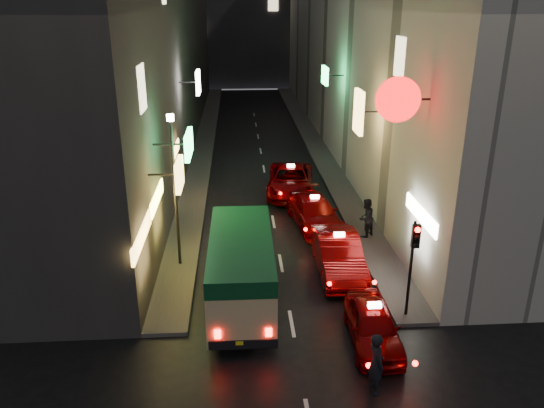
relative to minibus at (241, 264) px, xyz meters
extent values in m
cube|color=#32302D|center=(-6.32, 24.22, 7.31)|extent=(6.00, 52.00, 18.00)
cube|color=#EBB452|center=(-2.19, 2.01, 2.71)|extent=(0.18, 1.58, 1.07)
cube|color=#2FEB70|center=(-1.93, 3.66, 3.42)|extent=(0.18, 2.08, 0.94)
cube|color=white|center=(-2.21, 14.58, 4.27)|extent=(0.18, 1.53, 1.33)
cube|color=#EBB452|center=(-3.30, -0.28, 1.31)|extent=(0.10, 3.50, 0.55)
cube|color=yellow|center=(-3.30, 3.39, 1.31)|extent=(0.10, 3.29, 0.55)
cube|color=#EBB452|center=(-3.30, 10.78, 1.31)|extent=(0.10, 2.82, 0.55)
cube|color=#FFE5B2|center=(-3.31, 2.22, 5.81)|extent=(0.06, 1.30, 1.60)
cube|color=#BAB6AA|center=(9.68, 24.22, 7.31)|extent=(6.00, 52.00, 18.00)
cylinder|color=#F20A0A|center=(5.54, 1.34, 5.46)|extent=(1.57, 0.18, 1.57)
cube|color=#EBB452|center=(5.61, 7.40, 3.86)|extent=(0.18, 1.44, 1.99)
cube|color=#2FEB70|center=(5.48, 16.50, 4.35)|extent=(0.18, 1.68, 1.07)
cube|color=white|center=(6.66, 0.96, 1.31)|extent=(0.10, 3.27, 0.55)
cube|color=#FFE5B2|center=(6.67, 5.22, 6.51)|extent=(0.06, 1.30, 1.60)
cube|color=#4C4946|center=(-2.57, 24.22, -1.62)|extent=(1.50, 52.00, 0.15)
cube|color=#4C4946|center=(5.93, 24.22, -1.62)|extent=(1.50, 52.00, 0.15)
cube|color=#CCB67F|center=(0.00, -0.02, -0.17)|extent=(2.22, 6.19, 2.26)
cube|color=#0C3F1F|center=(0.00, -0.02, 0.70)|extent=(2.24, 6.21, 0.57)
cube|color=black|center=(0.00, 0.29, 0.06)|extent=(2.23, 3.72, 0.51)
cube|color=black|center=(0.00, -3.06, -1.15)|extent=(2.12, 0.20, 0.31)
cube|color=#FF0A05|center=(-0.77, -3.13, -0.74)|extent=(0.19, 0.06, 0.29)
cube|color=#FF0A05|center=(0.77, -3.13, -0.74)|extent=(0.19, 0.06, 0.29)
cylinder|color=black|center=(-0.96, 1.95, -1.30)|extent=(0.23, 0.78, 0.78)
cylinder|color=black|center=(0.96, -2.00, -1.30)|extent=(0.23, 0.78, 0.78)
imported|color=#6C0000|center=(4.16, -2.49, -0.94)|extent=(2.14, 4.80, 1.50)
cube|color=white|center=(4.16, -2.49, -0.10)|extent=(0.43, 0.20, 0.16)
sphere|color=#FF0A05|center=(3.49, -4.64, -0.92)|extent=(0.16, 0.16, 0.16)
sphere|color=#FF0A05|center=(4.82, -4.64, -0.92)|extent=(0.16, 0.16, 0.16)
imported|color=#6C0000|center=(3.92, 2.31, -0.78)|extent=(2.41, 5.78, 1.83)
cube|color=white|center=(3.92, 2.31, 0.23)|extent=(0.42, 0.18, 0.16)
sphere|color=#FF0A05|center=(3.11, -0.31, -0.75)|extent=(0.16, 0.16, 0.16)
sphere|color=#FF0A05|center=(4.73, -0.31, -0.75)|extent=(0.16, 0.16, 0.16)
imported|color=#6C0000|center=(3.64, 7.11, -0.86)|extent=(2.86, 5.47, 1.66)
cube|color=white|center=(3.64, 7.11, 0.06)|extent=(0.44, 0.24, 0.16)
sphere|color=#FF0A05|center=(2.90, 4.73, -0.84)|extent=(0.16, 0.16, 0.16)
sphere|color=#FF0A05|center=(4.37, 4.73, -0.84)|extent=(0.16, 0.16, 0.16)
imported|color=#6C0000|center=(2.96, 11.91, -0.79)|extent=(2.97, 5.92, 1.81)
cube|color=white|center=(2.96, 11.91, 0.21)|extent=(0.44, 0.23, 0.16)
sphere|color=#FF0A05|center=(2.16, 9.32, -0.76)|extent=(0.16, 0.16, 0.16)
sphere|color=#FF0A05|center=(3.76, 9.32, -0.76)|extent=(0.16, 0.16, 0.16)
imported|color=black|center=(3.66, -4.76, -0.63)|extent=(0.56, 0.76, 2.11)
imported|color=black|center=(5.76, 5.38, -0.51)|extent=(0.91, 0.87, 2.07)
cylinder|color=black|center=(5.68, -1.18, 0.21)|extent=(0.10, 0.10, 3.50)
cube|color=black|center=(5.68, -1.36, 1.51)|extent=(0.26, 0.18, 0.80)
sphere|color=#FF0A05|center=(5.68, -1.47, 1.78)|extent=(0.18, 0.18, 0.18)
sphere|color=black|center=(5.68, -1.47, 1.51)|extent=(0.17, 0.17, 0.17)
sphere|color=black|center=(5.68, -1.47, 1.24)|extent=(0.17, 0.17, 0.17)
cylinder|color=black|center=(-2.52, 3.22, 1.46)|extent=(0.12, 0.12, 6.00)
cylinder|color=#FFE5BF|center=(-2.52, 3.22, 4.56)|extent=(0.28, 0.28, 0.25)
camera|label=1|loc=(-0.04, -16.68, 8.62)|focal=35.00mm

